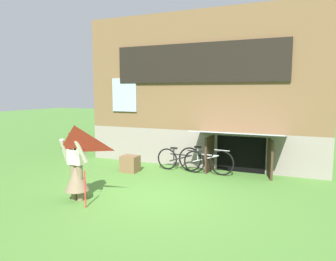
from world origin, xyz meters
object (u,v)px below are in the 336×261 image
(kite, at_px, (75,146))
(bicycle_black, at_px, (180,160))
(person, at_px, (76,170))
(wooden_crate, at_px, (130,164))
(bicycle_silver, at_px, (205,160))

(kite, height_order, bicycle_black, kite)
(person, relative_size, kite, 0.97)
(kite, height_order, wooden_crate, kite)
(wooden_crate, bearing_deg, bicycle_silver, 18.73)
(bicycle_silver, bearing_deg, bicycle_black, -171.93)
(bicycle_silver, bearing_deg, wooden_crate, -156.23)
(person, bearing_deg, bicycle_silver, 76.29)
(wooden_crate, bearing_deg, kite, -79.20)
(person, xyz_separation_m, bicycle_black, (1.15, 3.26, -0.32))
(kite, bearing_deg, bicycle_black, 78.87)
(kite, xyz_separation_m, bicycle_silver, (1.50, 3.80, -0.93))
(kite, bearing_deg, wooden_crate, 100.80)
(person, bearing_deg, bicycle_black, 86.87)
(bicycle_black, xyz_separation_m, wooden_crate, (-1.33, -0.67, -0.10))
(kite, distance_m, bicycle_silver, 4.19)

